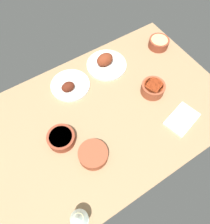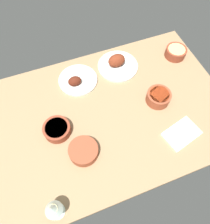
{
  "view_description": "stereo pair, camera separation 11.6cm",
  "coord_description": "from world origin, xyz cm",
  "px_view_note": "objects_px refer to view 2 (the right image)",
  "views": [
    {
      "loc": [
        30.39,
        47.37,
        107.75
      ],
      "look_at": [
        0.0,
        0.0,
        6.0
      ],
      "focal_mm": 34.08,
      "sensor_mm": 36.0,
      "label": 1
    },
    {
      "loc": [
        20.02,
        52.6,
        107.75
      ],
      "look_at": [
        0.0,
        0.0,
        6.0
      ],
      "focal_mm": 34.08,
      "sensor_mm": 36.0,
      "label": 2
    }
  ],
  "objects_px": {
    "plate_near_viewer": "(77,80)",
    "bowl_soup": "(83,151)",
    "plate_center_main": "(117,64)",
    "bowl_onions": "(57,129)",
    "bowl_pasta": "(176,52)",
    "folded_napkin": "(182,134)",
    "bowl_sauce": "(158,97)",
    "wine_glass": "(53,210)"
  },
  "relations": [
    {
      "from": "bowl_onions",
      "to": "bowl_pasta",
      "type": "relative_size",
      "value": 1.09
    },
    {
      "from": "wine_glass",
      "to": "bowl_sauce",
      "type": "bearing_deg",
      "value": -152.11
    },
    {
      "from": "folded_napkin",
      "to": "bowl_sauce",
      "type": "bearing_deg",
      "value": -84.94
    },
    {
      "from": "plate_center_main",
      "to": "bowl_onions",
      "type": "bearing_deg",
      "value": 32.92
    },
    {
      "from": "plate_center_main",
      "to": "bowl_sauce",
      "type": "height_order",
      "value": "plate_center_main"
    },
    {
      "from": "plate_near_viewer",
      "to": "folded_napkin",
      "type": "distance_m",
      "value": 0.66
    },
    {
      "from": "bowl_sauce",
      "to": "bowl_soup",
      "type": "xyz_separation_m",
      "value": [
        0.49,
        0.15,
        -0.0
      ]
    },
    {
      "from": "plate_center_main",
      "to": "bowl_pasta",
      "type": "distance_m",
      "value": 0.39
    },
    {
      "from": "folded_napkin",
      "to": "wine_glass",
      "type": "bearing_deg",
      "value": 10.34
    },
    {
      "from": "bowl_pasta",
      "to": "bowl_sauce",
      "type": "height_order",
      "value": "bowl_sauce"
    },
    {
      "from": "plate_center_main",
      "to": "bowl_onions",
      "type": "relative_size",
      "value": 1.76
    },
    {
      "from": "bowl_soup",
      "to": "folded_napkin",
      "type": "xyz_separation_m",
      "value": [
        -0.51,
        0.09,
        -0.02
      ]
    },
    {
      "from": "plate_center_main",
      "to": "wine_glass",
      "type": "height_order",
      "value": "wine_glass"
    },
    {
      "from": "bowl_onions",
      "to": "bowl_sauce",
      "type": "height_order",
      "value": "bowl_sauce"
    },
    {
      "from": "plate_center_main",
      "to": "bowl_soup",
      "type": "height_order",
      "value": "plate_center_main"
    },
    {
      "from": "bowl_onions",
      "to": "wine_glass",
      "type": "xyz_separation_m",
      "value": [
        0.1,
        0.37,
        0.07
      ]
    },
    {
      "from": "plate_center_main",
      "to": "folded_napkin",
      "type": "bearing_deg",
      "value": 104.47
    },
    {
      "from": "bowl_onions",
      "to": "bowl_pasta",
      "type": "bearing_deg",
      "value": -163.3
    },
    {
      "from": "bowl_soup",
      "to": "wine_glass",
      "type": "distance_m",
      "value": 0.3
    },
    {
      "from": "bowl_pasta",
      "to": "wine_glass",
      "type": "bearing_deg",
      "value": 33.53
    },
    {
      "from": "bowl_onions",
      "to": "folded_napkin",
      "type": "height_order",
      "value": "bowl_onions"
    },
    {
      "from": "plate_center_main",
      "to": "folded_napkin",
      "type": "relative_size",
      "value": 1.35
    },
    {
      "from": "bowl_onions",
      "to": "bowl_pasta",
      "type": "height_order",
      "value": "bowl_pasta"
    },
    {
      "from": "bowl_pasta",
      "to": "folded_napkin",
      "type": "height_order",
      "value": "bowl_pasta"
    },
    {
      "from": "plate_center_main",
      "to": "bowl_pasta",
      "type": "height_order",
      "value": "plate_center_main"
    },
    {
      "from": "plate_center_main",
      "to": "folded_napkin",
      "type": "distance_m",
      "value": 0.56
    },
    {
      "from": "bowl_pasta",
      "to": "folded_napkin",
      "type": "relative_size",
      "value": 0.71
    },
    {
      "from": "plate_near_viewer",
      "to": "bowl_soup",
      "type": "relative_size",
      "value": 1.58
    },
    {
      "from": "plate_center_main",
      "to": "bowl_onions",
      "type": "xyz_separation_m",
      "value": [
        0.46,
        0.3,
        0.0
      ]
    },
    {
      "from": "folded_napkin",
      "to": "plate_center_main",
      "type": "bearing_deg",
      "value": -75.53
    },
    {
      "from": "plate_near_viewer",
      "to": "plate_center_main",
      "type": "xyz_separation_m",
      "value": [
        -0.27,
        -0.02,
        0.01
      ]
    },
    {
      "from": "bowl_onions",
      "to": "bowl_sauce",
      "type": "xyz_separation_m",
      "value": [
        -0.58,
        0.01,
        0.01
      ]
    },
    {
      "from": "plate_near_viewer",
      "to": "folded_napkin",
      "type": "xyz_separation_m",
      "value": [
        -0.41,
        0.52,
        -0.01
      ]
    },
    {
      "from": "bowl_sauce",
      "to": "wine_glass",
      "type": "bearing_deg",
      "value": 27.89
    },
    {
      "from": "bowl_soup",
      "to": "folded_napkin",
      "type": "relative_size",
      "value": 0.79
    },
    {
      "from": "bowl_onions",
      "to": "wine_glass",
      "type": "bearing_deg",
      "value": 75.03
    },
    {
      "from": "plate_center_main",
      "to": "bowl_soup",
      "type": "distance_m",
      "value": 0.59
    },
    {
      "from": "bowl_soup",
      "to": "wine_glass",
      "type": "relative_size",
      "value": 1.05
    },
    {
      "from": "bowl_onions",
      "to": "bowl_soup",
      "type": "bearing_deg",
      "value": 119.86
    },
    {
      "from": "plate_center_main",
      "to": "bowl_pasta",
      "type": "xyz_separation_m",
      "value": [
        -0.39,
        0.05,
        0.01
      ]
    },
    {
      "from": "bowl_soup",
      "to": "folded_napkin",
      "type": "bearing_deg",
      "value": 170.58
    },
    {
      "from": "plate_center_main",
      "to": "wine_glass",
      "type": "xyz_separation_m",
      "value": [
        0.56,
        0.68,
        0.07
      ]
    }
  ]
}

